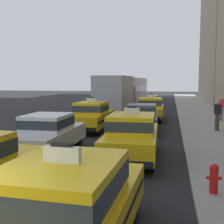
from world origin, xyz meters
The scene contains 13 objects.
lane_stripe_left_right centered at (0.00, 20.00, 0.00)m, with size 0.14×80.00×0.01m, color silver.
sidewalk_curb centered at (5.60, 15.00, 0.07)m, with size 4.00×90.00×0.15m, color #9E9993.
sedan_left_second centered at (-1.66, 8.31, 0.85)m, with size 1.77×4.30×1.58m.
taxi_left_third centered at (-1.47, 14.00, 0.88)m, with size 1.84×4.57×1.96m.
box_truck_left_fourth centered at (-1.45, 21.56, 1.78)m, with size 2.48×7.03×3.27m.
bus_left_fifth centered at (-1.54, 31.81, 1.82)m, with size 2.65×11.23×3.22m.
taxi_right_nearest centered at (1.47, 1.90, 0.88)m, with size 1.99×4.63×1.96m.
taxi_right_second centered at (1.64, 8.31, 0.88)m, with size 1.95×4.61×1.96m.
sedan_right_third centered at (1.42, 13.98, 0.85)m, with size 1.90×4.36×1.58m.
taxi_right_fourth centered at (1.56, 19.17, 0.88)m, with size 1.84×4.57×1.96m.
pedestrian_near_crosswalk centered at (5.53, 14.47, 0.99)m, with size 0.36×0.24×1.66m.
pedestrian_mid_block centered at (6.42, 18.77, 0.98)m, with size 0.36×0.24×1.65m.
fire_hydrant centered at (4.08, 4.99, 0.55)m, with size 0.36×0.22×0.73m.
Camera 1 is at (3.02, -2.17, 2.86)m, focal length 46.61 mm.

